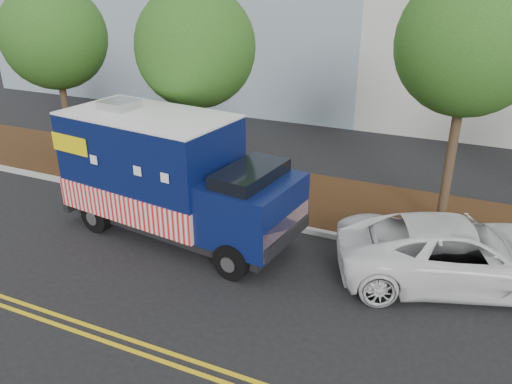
% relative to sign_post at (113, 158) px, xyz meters
% --- Properties ---
extents(ground, '(120.00, 120.00, 0.00)m').
position_rel_sign_post_xyz_m(ground, '(3.67, -1.59, -1.20)').
color(ground, black).
rests_on(ground, ground).
extents(curb, '(120.00, 0.18, 0.15)m').
position_rel_sign_post_xyz_m(curb, '(3.67, -0.19, -1.12)').
color(curb, '#9E9E99').
rests_on(curb, ground).
extents(mulch_strip, '(120.00, 4.00, 0.15)m').
position_rel_sign_post_xyz_m(mulch_strip, '(3.67, 1.91, -1.12)').
color(mulch_strip, '#311E0D').
rests_on(mulch_strip, ground).
extents(centerline_near, '(120.00, 0.10, 0.01)m').
position_rel_sign_post_xyz_m(centerline_near, '(3.67, -6.04, -1.19)').
color(centerline_near, gold).
rests_on(centerline_near, ground).
extents(centerline_far, '(120.00, 0.10, 0.01)m').
position_rel_sign_post_xyz_m(centerline_far, '(3.67, -6.29, -1.19)').
color(centerline_far, gold).
rests_on(centerline_far, ground).
extents(tree_a, '(3.80, 3.80, 6.63)m').
position_rel_sign_post_xyz_m(tree_a, '(-3.60, 1.83, 3.52)').
color(tree_a, '#38281C').
rests_on(tree_a, ground).
extents(tree_b, '(3.75, 3.75, 6.63)m').
position_rel_sign_post_xyz_m(tree_b, '(2.61, 1.33, 3.54)').
color(tree_b, '#38281C').
rests_on(tree_b, ground).
extents(tree_c, '(3.70, 3.70, 7.11)m').
position_rel_sign_post_xyz_m(tree_c, '(10.40, 1.52, 4.05)').
color(tree_c, '#38281C').
rests_on(tree_c, ground).
extents(sign_post, '(0.06, 0.06, 2.40)m').
position_rel_sign_post_xyz_m(sign_post, '(0.00, 0.00, 0.00)').
color(sign_post, '#473828').
rests_on(sign_post, ground).
extents(food_truck, '(7.15, 3.40, 3.63)m').
position_rel_sign_post_xyz_m(food_truck, '(3.35, -1.67, 0.44)').
color(food_truck, black).
rests_on(food_truck, ground).
extents(white_car, '(6.20, 4.33, 1.57)m').
position_rel_sign_post_xyz_m(white_car, '(10.98, -1.08, -0.41)').
color(white_car, silver).
rests_on(white_car, ground).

